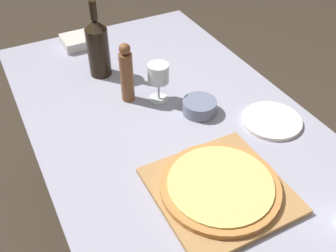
{
  "coord_description": "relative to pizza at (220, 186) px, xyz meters",
  "views": [
    {
      "loc": [
        -0.51,
        -0.88,
        1.65
      ],
      "look_at": [
        -0.06,
        -0.0,
        0.81
      ],
      "focal_mm": 42.0,
      "sensor_mm": 36.0,
      "label": 1
    }
  ],
  "objects": [
    {
      "name": "pepper_mill",
      "position": [
        -0.06,
        0.55,
        0.08
      ],
      "size": [
        0.05,
        0.05,
        0.24
      ],
      "color": "brown",
      "rests_on": "dining_table"
    },
    {
      "name": "wine_glass",
      "position": [
        0.05,
        0.5,
        0.08
      ],
      "size": [
        0.08,
        0.08,
        0.15
      ],
      "color": "silver",
      "rests_on": "dining_table"
    },
    {
      "name": "cutting_board",
      "position": [
        0.0,
        0.0,
        -0.02
      ],
      "size": [
        0.37,
        0.37,
        0.02
      ],
      "color": "#A87A47",
      "rests_on": "dining_table"
    },
    {
      "name": "dinner_plate",
      "position": [
        0.34,
        0.19,
        -0.02
      ],
      "size": [
        0.21,
        0.21,
        0.01
      ],
      "color": "silver",
      "rests_on": "dining_table"
    },
    {
      "name": "pizza",
      "position": [
        0.0,
        0.0,
        0.0
      ],
      "size": [
        0.35,
        0.35,
        0.02
      ],
      "color": "#BC7A3D",
      "rests_on": "cutting_board"
    },
    {
      "name": "small_bowl",
      "position": [
        0.14,
        0.36,
        -0.0
      ],
      "size": [
        0.12,
        0.12,
        0.05
      ],
      "color": "slate",
      "rests_on": "dining_table"
    },
    {
      "name": "wine_bottle",
      "position": [
        -0.09,
        0.77,
        0.1
      ],
      "size": [
        0.09,
        0.09,
        0.32
      ],
      "color": "black",
      "rests_on": "dining_table"
    },
    {
      "name": "food_container",
      "position": [
        -0.09,
        1.05,
        -0.01
      ],
      "size": [
        0.16,
        0.14,
        0.04
      ],
      "color": "beige",
      "rests_on": "dining_table"
    },
    {
      "name": "dining_table",
      "position": [
        0.03,
        0.28,
        -0.11
      ],
      "size": [
        0.95,
        1.79,
        0.75
      ],
      "color": "#9393A8",
      "rests_on": "ground_plane"
    }
  ]
}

